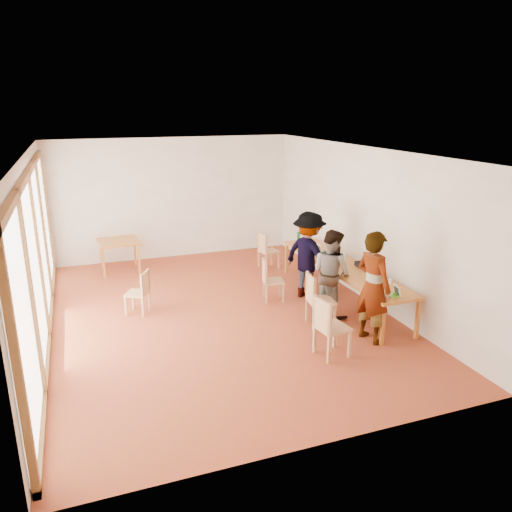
{
  "coord_description": "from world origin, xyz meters",
  "views": [
    {
      "loc": [
        -2.27,
        -8.32,
        3.77
      ],
      "look_at": [
        0.71,
        -0.11,
        1.1
      ],
      "focal_mm": 35.0,
      "sensor_mm": 36.0,
      "label": 1
    }
  ],
  "objects": [
    {
      "name": "condiment_cup",
      "position": [
        2.51,
        0.19,
        0.78
      ],
      "size": [
        0.08,
        0.08,
        0.06
      ],
      "primitive_type": "cylinder",
      "color": "white",
      "rests_on": "communal_table"
    },
    {
      "name": "ground",
      "position": [
        0.0,
        0.0,
        0.0
      ],
      "size": [
        8.0,
        8.0,
        0.0
      ],
      "primitive_type": "plane",
      "color": "#993E25",
      "rests_on": "ground"
    },
    {
      "name": "side_table",
      "position": [
        -1.46,
        3.2,
        0.67
      ],
      "size": [
        0.9,
        0.9,
        0.75
      ],
      "rotation": [
        0.0,
        0.0,
        0.07
      ],
      "color": "#BB7029",
      "rests_on": "ground"
    },
    {
      "name": "window_wall",
      "position": [
        -2.96,
        0.0,
        1.5
      ],
      "size": [
        0.1,
        8.0,
        3.0
      ],
      "primitive_type": "cube",
      "color": "white",
      "rests_on": "ground"
    },
    {
      "name": "black_pouch",
      "position": [
        2.77,
        -0.42,
        0.8
      ],
      "size": [
        0.16,
        0.26,
        0.09
      ],
      "primitive_type": "cube",
      "color": "black",
      "rests_on": "communal_table"
    },
    {
      "name": "communal_table",
      "position": [
        2.5,
        -0.16,
        0.7
      ],
      "size": [
        0.8,
        4.0,
        0.75
      ],
      "color": "#BB7029",
      "rests_on": "ground"
    },
    {
      "name": "green_bottle",
      "position": [
        2.31,
        1.5,
        0.89
      ],
      "size": [
        0.07,
        0.07,
        0.28
      ],
      "primitive_type": "cylinder",
      "color": "#106123",
      "rests_on": "communal_table"
    },
    {
      "name": "laptop_near",
      "position": [
        2.48,
        -1.91,
        0.8
      ],
      "size": [
        0.21,
        0.23,
        0.18
      ],
      "rotation": [
        0.0,
        0.0,
        -0.15
      ],
      "color": "#50B822",
      "rests_on": "communal_table"
    },
    {
      "name": "person_mid",
      "position": [
        1.96,
        -0.71,
        0.81
      ],
      "size": [
        0.81,
        0.93,
        1.63
      ],
      "primitive_type": "imported",
      "rotation": [
        0.0,
        0.0,
        1.85
      ],
      "color": "gray",
      "rests_on": "ground"
    },
    {
      "name": "yellow_mug",
      "position": [
        2.19,
        -0.42,
        0.8
      ],
      "size": [
        0.12,
        0.12,
        0.09
      ],
      "primitive_type": "imported",
      "rotation": [
        0.0,
        0.0,
        -0.05
      ],
      "color": "yellow",
      "rests_on": "communal_table"
    },
    {
      "name": "ceiling",
      "position": [
        0.0,
        0.0,
        3.02
      ],
      "size": [
        6.0,
        8.0,
        0.04
      ],
      "primitive_type": "cube",
      "color": "white",
      "rests_on": "wall_back"
    },
    {
      "name": "pink_phone",
      "position": [
        2.5,
        -1.13,
        0.76
      ],
      "size": [
        0.05,
        0.1,
        0.01
      ],
      "primitive_type": "cube",
      "color": "#CB4374",
      "rests_on": "communal_table"
    },
    {
      "name": "chair_mid",
      "position": [
        1.48,
        -1.05,
        0.58
      ],
      "size": [
        0.5,
        0.5,
        0.51
      ],
      "rotation": [
        0.0,
        0.0,
        -0.13
      ],
      "color": "tan",
      "rests_on": "ground"
    },
    {
      "name": "chair_far",
      "position": [
        1.14,
        0.33,
        0.52
      ],
      "size": [
        0.46,
        0.46,
        0.45
      ],
      "rotation": [
        0.0,
        0.0,
        -0.21
      ],
      "color": "tan",
      "rests_on": "ground"
    },
    {
      "name": "chair_spare",
      "position": [
        -1.31,
        0.54,
        0.51
      ],
      "size": [
        0.52,
        0.52,
        0.44
      ],
      "rotation": [
        0.0,
        0.0,
        2.63
      ],
      "color": "tan",
      "rests_on": "ground"
    },
    {
      "name": "chair_near",
      "position": [
        1.14,
        -2.13,
        0.59
      ],
      "size": [
        0.51,
        0.51,
        0.52
      ],
      "rotation": [
        0.0,
        0.0,
        0.13
      ],
      "color": "tan",
      "rests_on": "ground"
    },
    {
      "name": "person_far",
      "position": [
        1.95,
        0.23,
        0.88
      ],
      "size": [
        1.06,
        1.31,
        1.76
      ],
      "primitive_type": "imported",
      "rotation": [
        0.0,
        0.0,
        1.99
      ],
      "color": "gray",
      "rests_on": "ground"
    },
    {
      "name": "wall_front",
      "position": [
        0.0,
        -4.0,
        1.5
      ],
      "size": [
        6.0,
        0.1,
        3.0
      ],
      "primitive_type": "cube",
      "color": "#F2E3D1",
      "rests_on": "ground"
    },
    {
      "name": "person_near",
      "position": [
        2.09,
        -1.86,
        0.93
      ],
      "size": [
        0.6,
        0.77,
        1.87
      ],
      "primitive_type": "imported",
      "rotation": [
        0.0,
        0.0,
        1.81
      ],
      "color": "gray",
      "rests_on": "ground"
    },
    {
      "name": "wall_right",
      "position": [
        3.0,
        0.0,
        1.5
      ],
      "size": [
        0.1,
        8.0,
        3.0
      ],
      "primitive_type": "cube",
      "color": "#F2E3D1",
      "rests_on": "ground"
    },
    {
      "name": "laptop_far",
      "position": [
        2.41,
        0.71,
        0.8
      ],
      "size": [
        0.21,
        0.23,
        0.18
      ],
      "rotation": [
        0.0,
        0.0,
        -0.09
      ],
      "color": "#50B822",
      "rests_on": "communal_table"
    },
    {
      "name": "chair_empty",
      "position": [
        1.81,
        2.23,
        0.54
      ],
      "size": [
        0.46,
        0.46,
        0.47
      ],
      "rotation": [
        0.0,
        0.0,
        0.15
      ],
      "color": "tan",
      "rests_on": "ground"
    },
    {
      "name": "laptop_mid",
      "position": [
        2.54,
        0.04,
        0.81
      ],
      "size": [
        0.27,
        0.29,
        0.21
      ],
      "rotation": [
        0.0,
        0.0,
        0.28
      ],
      "color": "#50B822",
      "rests_on": "communal_table"
    },
    {
      "name": "wall_back",
      "position": [
        0.0,
        4.0,
        1.5
      ],
      "size": [
        6.0,
        0.1,
        3.0
      ],
      "primitive_type": "cube",
      "color": "#F2E3D1",
      "rests_on": "ground"
    },
    {
      "name": "clear_glass",
      "position": [
        2.75,
        -1.41,
        0.8
      ],
      "size": [
        0.07,
        0.07,
        0.09
      ],
      "primitive_type": "cylinder",
      "color": "silver",
      "rests_on": "communal_table"
    }
  ]
}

